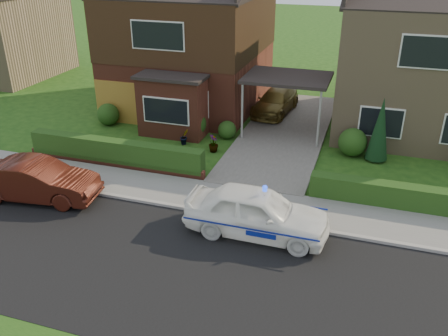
% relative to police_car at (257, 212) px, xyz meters
% --- Properties ---
extents(ground, '(120.00, 120.00, 0.00)m').
position_rel_police_car_xyz_m(ground, '(-0.82, -2.40, -0.76)').
color(ground, '#1B4612').
rests_on(ground, ground).
extents(road, '(60.00, 6.00, 0.02)m').
position_rel_police_car_xyz_m(road, '(-0.82, -2.40, -0.76)').
color(road, black).
rests_on(road, ground).
extents(kerb, '(60.00, 0.16, 0.12)m').
position_rel_police_car_xyz_m(kerb, '(-0.82, 0.65, -0.70)').
color(kerb, '#9E9993').
rests_on(kerb, ground).
extents(sidewalk, '(60.00, 2.00, 0.10)m').
position_rel_police_car_xyz_m(sidewalk, '(-0.82, 1.70, -0.71)').
color(sidewalk, slate).
rests_on(sidewalk, ground).
extents(driveway, '(3.80, 12.00, 0.12)m').
position_rel_police_car_xyz_m(driveway, '(-0.82, 8.60, -0.70)').
color(driveway, '#666059').
rests_on(driveway, ground).
extents(house_left, '(7.50, 9.53, 7.25)m').
position_rel_police_car_xyz_m(house_left, '(-6.60, 11.50, 3.05)').
color(house_left, brown).
rests_on(house_left, ground).
extents(house_right, '(7.50, 8.06, 7.25)m').
position_rel_police_car_xyz_m(house_right, '(4.98, 11.59, 2.90)').
color(house_right, '#9E8460').
rests_on(house_right, ground).
extents(carport_link, '(3.80, 3.00, 2.77)m').
position_rel_police_car_xyz_m(carport_link, '(-0.82, 8.55, 1.90)').
color(carport_link, black).
rests_on(carport_link, ground).
extents(garage_door, '(2.20, 0.10, 2.10)m').
position_rel_police_car_xyz_m(garage_door, '(-9.07, 7.56, 0.29)').
color(garage_door, olive).
rests_on(garage_door, ground).
extents(dwarf_wall, '(7.70, 0.25, 0.36)m').
position_rel_police_car_xyz_m(dwarf_wall, '(-6.62, 2.90, -0.58)').
color(dwarf_wall, brown).
rests_on(dwarf_wall, ground).
extents(hedge_left, '(7.50, 0.55, 0.90)m').
position_rel_police_car_xyz_m(hedge_left, '(-6.62, 3.05, -0.76)').
color(hedge_left, '#1C3B12').
rests_on(hedge_left, ground).
extents(hedge_right, '(7.50, 0.55, 0.80)m').
position_rel_police_car_xyz_m(hedge_right, '(4.98, 2.95, -0.76)').
color(hedge_right, '#1C3B12').
rests_on(hedge_right, ground).
extents(shrub_left_far, '(1.08, 1.08, 1.08)m').
position_rel_police_car_xyz_m(shrub_left_far, '(-9.32, 7.10, -0.22)').
color(shrub_left_far, '#1C3B12').
rests_on(shrub_left_far, ground).
extents(shrub_left_mid, '(1.32, 1.32, 1.32)m').
position_rel_police_car_xyz_m(shrub_left_mid, '(-4.82, 6.90, -0.10)').
color(shrub_left_mid, '#1C3B12').
rests_on(shrub_left_mid, ground).
extents(shrub_left_near, '(0.84, 0.84, 0.84)m').
position_rel_police_car_xyz_m(shrub_left_near, '(-3.22, 7.20, -0.34)').
color(shrub_left_near, '#1C3B12').
rests_on(shrub_left_near, ground).
extents(shrub_right_near, '(1.20, 1.20, 1.20)m').
position_rel_police_car_xyz_m(shrub_right_near, '(2.38, 7.00, -0.16)').
color(shrub_right_near, '#1C3B12').
rests_on(shrub_right_near, ground).
extents(conifer_a, '(0.90, 0.90, 2.60)m').
position_rel_police_car_xyz_m(conifer_a, '(3.38, 6.80, 0.54)').
color(conifer_a, black).
rests_on(conifer_a, ground).
extents(neighbour_left, '(6.50, 7.00, 5.20)m').
position_rel_police_car_xyz_m(neighbour_left, '(-20.82, 13.60, 1.84)').
color(neighbour_left, '#9E8460').
rests_on(neighbour_left, ground).
extents(police_car, '(4.10, 4.47, 1.68)m').
position_rel_police_car_xyz_m(police_car, '(0.00, 0.00, 0.00)').
color(police_car, white).
rests_on(police_car, ground).
extents(driveway_car, '(2.07, 4.18, 1.17)m').
position_rel_police_car_xyz_m(driveway_car, '(-1.82, 11.12, -0.05)').
color(driveway_car, brown).
rests_on(driveway_car, driveway).
extents(street_car, '(2.07, 4.46, 1.42)m').
position_rel_police_car_xyz_m(street_car, '(-7.84, -0.22, -0.05)').
color(street_car, '#3F150D').
rests_on(street_car, ground).
extents(potted_plant_a, '(0.42, 0.36, 0.67)m').
position_rel_police_car_xyz_m(potted_plant_a, '(-8.92, 3.60, -0.43)').
color(potted_plant_a, gray).
rests_on(potted_plant_a, ground).
extents(potted_plant_b, '(0.50, 0.49, 0.71)m').
position_rel_police_car_xyz_m(potted_plant_b, '(-4.82, 5.93, -0.41)').
color(potted_plant_b, gray).
rests_on(potted_plant_b, ground).
extents(potted_plant_c, '(0.49, 0.49, 0.76)m').
position_rel_police_car_xyz_m(potted_plant_c, '(-3.32, 5.55, -0.38)').
color(potted_plant_c, gray).
rests_on(potted_plant_c, ground).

